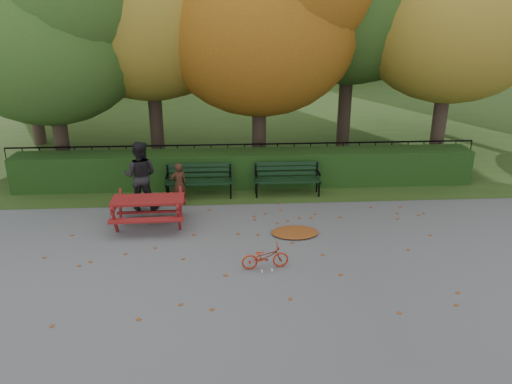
{
  "coord_description": "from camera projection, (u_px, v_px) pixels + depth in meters",
  "views": [
    {
      "loc": [
        -0.54,
        -9.13,
        4.96
      ],
      "look_at": [
        0.1,
        1.27,
        1.0
      ],
      "focal_mm": 35.0,
      "sensor_mm": 36.0,
      "label": 1
    }
  ],
  "objects": [
    {
      "name": "adult",
      "position": [
        140.0,
        176.0,
        12.54
      ],
      "size": [
        0.93,
        0.76,
        1.77
      ],
      "primitive_type": "imported",
      "rotation": [
        0.0,
        0.0,
        3.03
      ],
      "color": "black",
      "rests_on": "ground"
    },
    {
      "name": "tree_a",
      "position": [
        53.0,
        20.0,
        13.61
      ],
      "size": [
        5.88,
        5.6,
        7.48
      ],
      "color": "#32251D",
      "rests_on": "ground"
    },
    {
      "name": "hedge",
      "position": [
        246.0,
        168.0,
        14.33
      ],
      "size": [
        13.0,
        0.9,
        1.0
      ],
      "primitive_type": "cube",
      "color": "#133310",
      "rests_on": "ground"
    },
    {
      "name": "picnic_table",
      "position": [
        148.0,
        205.0,
        11.61
      ],
      "size": [
        1.7,
        1.38,
        0.81
      ],
      "rotation": [
        0.0,
        0.0,
        0.03
      ],
      "color": "maroon",
      "rests_on": "ground"
    },
    {
      "name": "bench_right",
      "position": [
        287.0,
        176.0,
        13.64
      ],
      "size": [
        1.8,
        0.57,
        0.88
      ],
      "color": "black",
      "rests_on": "ground"
    },
    {
      "name": "tree_c",
      "position": [
        272.0,
        8.0,
        14.2
      ],
      "size": [
        6.3,
        6.0,
        8.0
      ],
      "color": "#32251D",
      "rests_on": "ground"
    },
    {
      "name": "ground",
      "position": [
        255.0,
        259.0,
        10.31
      ],
      "size": [
        90.0,
        90.0,
        0.0
      ],
      "primitive_type": "plane",
      "color": "slate",
      "rests_on": "ground"
    },
    {
      "name": "iron_fence",
      "position": [
        245.0,
        159.0,
        15.06
      ],
      "size": [
        14.0,
        0.04,
        1.02
      ],
      "color": "black",
      "rests_on": "ground"
    },
    {
      "name": "child",
      "position": [
        179.0,
        184.0,
        12.88
      ],
      "size": [
        0.48,
        0.39,
        1.14
      ],
      "primitive_type": "imported",
      "rotation": [
        0.0,
        0.0,
        3.48
      ],
      "color": "#3B1E12",
      "rests_on": "ground"
    },
    {
      "name": "bench_left",
      "position": [
        199.0,
        178.0,
        13.5
      ],
      "size": [
        1.8,
        0.57,
        0.88
      ],
      "color": "black",
      "rests_on": "ground"
    },
    {
      "name": "leaf_scatter",
      "position": [
        254.0,
        252.0,
        10.59
      ],
      "size": [
        9.0,
        5.7,
        0.01
      ],
      "primitive_type": null,
      "color": "#692E11",
      "rests_on": "ground"
    },
    {
      "name": "grass_strip",
      "position": [
        237.0,
        116.0,
        23.37
      ],
      "size": [
        90.0,
        90.0,
        0.0
      ],
      "primitive_type": "plane",
      "color": "#283E19",
      "rests_on": "ground"
    },
    {
      "name": "leaf_pile",
      "position": [
        295.0,
        232.0,
        11.42
      ],
      "size": [
        1.29,
        1.11,
        0.08
      ],
      "primitive_type": "ellipsoid",
      "rotation": [
        0.0,
        0.0,
        -0.4
      ],
      "color": "#692E11",
      "rests_on": "ground"
    },
    {
      "name": "bicycle",
      "position": [
        265.0,
        257.0,
        9.88
      ],
      "size": [
        0.98,
        0.43,
        0.5
      ],
      "primitive_type": "imported",
      "rotation": [
        0.0,
        0.0,
        1.68
      ],
      "color": "#AC270F",
      "rests_on": "ground"
    }
  ]
}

